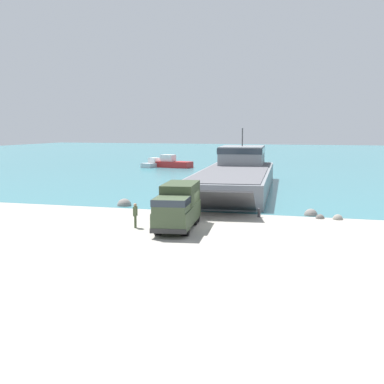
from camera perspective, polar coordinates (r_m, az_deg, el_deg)
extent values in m
plane|color=#9E998E|center=(40.31, 0.43, -3.50)|extent=(240.00, 240.00, 0.00)
cube|color=teal|center=(134.71, 11.87, 3.71)|extent=(240.00, 180.00, 0.01)
cube|color=gray|center=(61.77, 4.54, 1.20)|extent=(11.41, 31.39, 2.28)
cube|color=#56565B|center=(61.66, 4.55, 2.29)|extent=(10.64, 30.10, 0.08)
cube|color=gray|center=(72.06, 5.37, 3.91)|extent=(6.53, 9.17, 2.48)
cube|color=#28333D|center=(72.03, 5.38, 4.48)|extent=(6.70, 9.27, 0.74)
cylinder|color=#3F3F42|center=(71.97, 5.40, 5.85)|extent=(0.16, 0.16, 2.40)
cube|color=#56565B|center=(44.45, 2.36, -0.89)|extent=(7.26, 5.21, 2.21)
cube|color=#3D4C33|center=(38.50, -1.54, -2.44)|extent=(3.44, 7.82, 1.26)
cube|color=#3D4C33|center=(35.90, -2.22, -1.35)|extent=(2.58, 2.86, 0.93)
cube|color=#28333D|center=(35.87, -2.22, -0.99)|extent=(2.65, 2.90, 0.46)
cube|color=#344129|center=(39.55, -1.23, -0.14)|extent=(2.95, 5.06, 1.53)
cube|color=#2D2D2D|center=(35.00, -2.57, -4.19)|extent=(2.43, 0.59, 0.32)
cylinder|color=black|center=(36.14, -0.66, -3.73)|extent=(0.58, 1.28, 1.23)
cylinder|color=black|center=(36.48, -3.65, -3.64)|extent=(0.58, 1.28, 1.23)
cylinder|color=black|center=(40.16, 0.25, -2.64)|extent=(0.58, 1.28, 1.23)
cylinder|color=black|center=(40.47, -2.45, -2.58)|extent=(0.58, 1.28, 1.23)
cylinder|color=black|center=(41.24, 0.47, -2.39)|extent=(0.58, 1.28, 1.23)
cylinder|color=black|center=(41.54, -2.16, -2.33)|extent=(0.58, 1.28, 1.23)
cylinder|color=#475638|center=(39.29, -6.03, -3.16)|extent=(0.14, 0.14, 0.88)
cylinder|color=#475638|center=(39.12, -6.09, -3.21)|extent=(0.14, 0.14, 0.88)
cube|color=#475638|center=(39.08, -6.08, -2.05)|extent=(0.30, 0.47, 0.69)
sphere|color=tan|center=(39.01, -6.09, -1.38)|extent=(0.24, 0.24, 0.24)
cube|color=#B7BABF|center=(98.65, -3.87, 2.93)|extent=(3.69, 7.02, 0.80)
cube|color=silver|center=(98.18, -4.04, 3.40)|extent=(1.91, 2.31, 0.89)
cube|color=#B22323|center=(97.17, -2.27, 2.96)|extent=(8.17, 4.00, 1.09)
cube|color=silver|center=(97.38, -2.57, 3.65)|extent=(2.63, 2.27, 1.20)
cylinder|color=#333338|center=(43.87, 7.15, -2.34)|extent=(0.26, 0.26, 0.54)
sphere|color=#333338|center=(43.82, 7.16, -1.89)|extent=(0.29, 0.29, 0.29)
sphere|color=gray|center=(50.29, -7.23, -1.46)|extent=(1.34, 1.34, 1.34)
sphere|color=#66605B|center=(44.19, 13.49, -2.76)|extent=(0.71, 0.71, 0.71)
sphere|color=gray|center=(44.08, 15.28, -2.84)|extent=(0.82, 0.82, 0.82)
sphere|color=gray|center=(45.50, 12.55, -2.46)|extent=(1.13, 1.13, 1.13)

